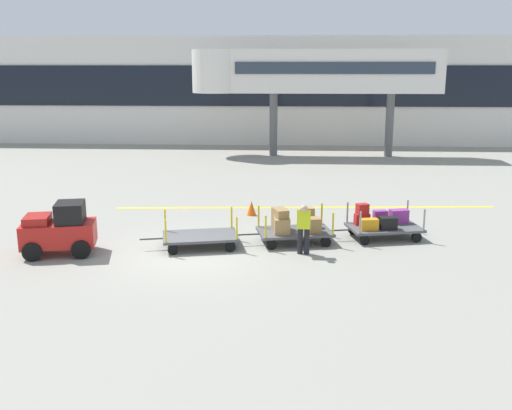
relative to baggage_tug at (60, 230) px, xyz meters
The scene contains 10 objects.
ground_plane 3.87m from the baggage_tug, ahead, with size 120.00×120.00×0.00m, color gray.
apron_lead_line 9.83m from the baggage_tug, 40.21° to the left, with size 15.08×0.20×0.01m, color yellow.
terminal_building 26.69m from the baggage_tug, 81.80° to the left, with size 54.80×2.51×7.58m.
jet_bridge 22.13m from the baggage_tug, 69.09° to the left, with size 15.20×3.00×6.50m.
baggage_tug is the anchor object (origin of this frame).
baggage_cart_lead 4.18m from the baggage_tug, 12.60° to the left, with size 3.09×1.87×1.10m.
baggage_cart_middle 7.13m from the baggage_tug, 12.53° to the left, with size 3.09×1.87×1.16m.
baggage_cart_tail 10.11m from the baggage_tug, 12.85° to the left, with size 3.09×1.87×1.11m.
baggage_handler 7.25m from the baggage_tug, ahead, with size 0.42×0.45×1.56m.
safety_cone_near 7.36m from the baggage_tug, 42.76° to the left, with size 0.36×0.36×0.55m, color #EA590F.
Camera 1 is at (2.98, -16.44, 5.47)m, focal length 40.60 mm.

